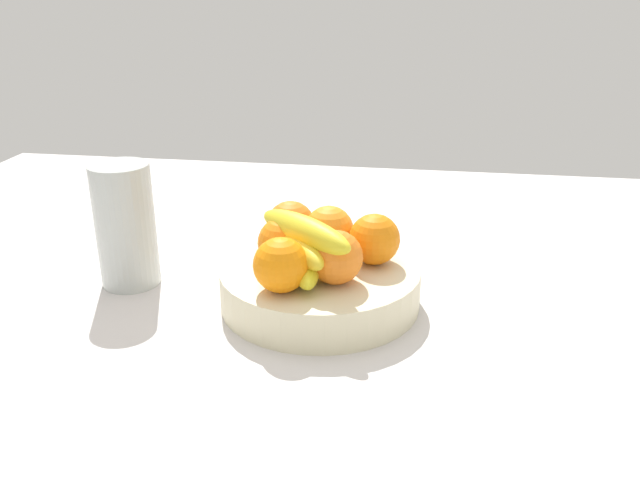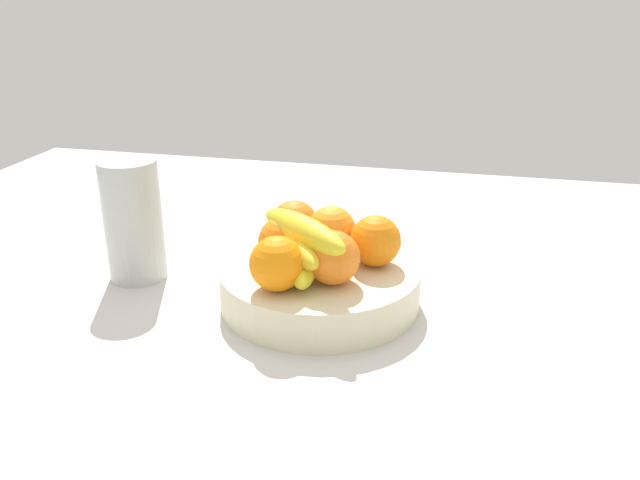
# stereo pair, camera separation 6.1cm
# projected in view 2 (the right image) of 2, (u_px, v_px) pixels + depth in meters

# --- Properties ---
(ground_plane) EXTENTS (1.80, 1.40, 0.03)m
(ground_plane) POSITION_uv_depth(u_px,v_px,m) (325.00, 311.00, 0.93)
(ground_plane) COLOR silver
(fruit_bowl) EXTENTS (0.28, 0.28, 0.06)m
(fruit_bowl) POSITION_uv_depth(u_px,v_px,m) (320.00, 285.00, 0.91)
(fruit_bowl) COLOR beige
(fruit_bowl) RESTS_ON ground_plane
(orange_front_left) EXTENTS (0.07, 0.07, 0.07)m
(orange_front_left) POSITION_uv_depth(u_px,v_px,m) (375.00, 241.00, 0.90)
(orange_front_left) COLOR orange
(orange_front_left) RESTS_ON fruit_bowl
(orange_front_right) EXTENTS (0.07, 0.07, 0.07)m
(orange_front_right) POSITION_uv_depth(u_px,v_px,m) (333.00, 231.00, 0.93)
(orange_front_right) COLOR orange
(orange_front_right) RESTS_ON fruit_bowl
(orange_center) EXTENTS (0.07, 0.07, 0.07)m
(orange_center) POSITION_uv_depth(u_px,v_px,m) (294.00, 224.00, 0.95)
(orange_center) COLOR orange
(orange_center) RESTS_ON fruit_bowl
(orange_back_left) EXTENTS (0.07, 0.07, 0.07)m
(orange_back_left) POSITION_uv_depth(u_px,v_px,m) (284.00, 242.00, 0.89)
(orange_back_left) COLOR orange
(orange_back_left) RESTS_ON fruit_bowl
(orange_back_right) EXTENTS (0.07, 0.07, 0.07)m
(orange_back_right) POSITION_uv_depth(u_px,v_px,m) (277.00, 264.00, 0.82)
(orange_back_right) COLOR orange
(orange_back_right) RESTS_ON fruit_bowl
(orange_top_stack) EXTENTS (0.07, 0.07, 0.07)m
(orange_top_stack) POSITION_uv_depth(u_px,v_px,m) (333.00, 258.00, 0.84)
(orange_top_stack) COLOR orange
(orange_top_stack) RESTS_ON fruit_bowl
(banana_bunch) EXTENTS (0.16, 0.17, 0.08)m
(banana_bunch) POSITION_uv_depth(u_px,v_px,m) (300.00, 244.00, 0.87)
(banana_bunch) COLOR yellow
(banana_bunch) RESTS_ON fruit_bowl
(thermos_tumbler) EXTENTS (0.09, 0.09, 0.18)m
(thermos_tumbler) POSITION_uv_depth(u_px,v_px,m) (133.00, 220.00, 0.97)
(thermos_tumbler) COLOR #B6BDB8
(thermos_tumbler) RESTS_ON ground_plane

